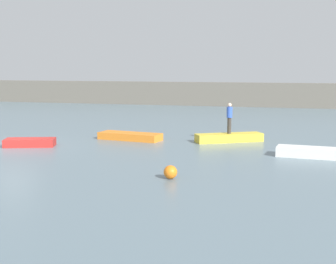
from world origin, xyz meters
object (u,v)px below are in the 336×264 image
at_px(rowboat_white, 307,152).
at_px(mooring_buoy, 170,172).
at_px(rowboat_yellow, 229,138).
at_px(person_blue_shirt, 229,117).
at_px(rowboat_orange, 130,136).
at_px(rowboat_red, 30,142).

height_order(rowboat_white, mooring_buoy, mooring_buoy).
distance_m(rowboat_yellow, person_blue_shirt, 1.20).
bearing_deg(rowboat_yellow, rowboat_orange, 158.74).
xyz_separation_m(rowboat_yellow, mooring_buoy, (-0.91, -9.61, 0.03)).
bearing_deg(rowboat_yellow, person_blue_shirt, -2.53).
distance_m(rowboat_orange, rowboat_yellow, 5.73).
bearing_deg(rowboat_red, rowboat_orange, 20.14).
bearing_deg(mooring_buoy, rowboat_red, 150.13).
relative_size(rowboat_white, mooring_buoy, 5.26).
height_order(rowboat_red, rowboat_yellow, rowboat_yellow).
bearing_deg(rowboat_orange, rowboat_red, -132.72).
xyz_separation_m(rowboat_yellow, person_blue_shirt, (0.00, 0.00, 1.20)).
bearing_deg(rowboat_red, person_blue_shirt, 4.63).
bearing_deg(rowboat_orange, person_blue_shirt, 16.43).
height_order(rowboat_white, person_blue_shirt, person_blue_shirt).
bearing_deg(mooring_buoy, rowboat_orange, 118.38).
bearing_deg(rowboat_white, rowboat_orange, 169.20).
bearing_deg(rowboat_orange, mooring_buoy, -53.03).
relative_size(rowboat_red, rowboat_orange, 0.71).
bearing_deg(mooring_buoy, person_blue_shirt, 84.59).
bearing_deg(rowboat_yellow, mooring_buoy, -124.50).
bearing_deg(rowboat_white, rowboat_yellow, 144.38).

